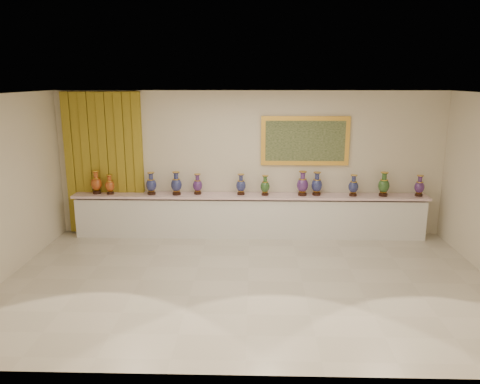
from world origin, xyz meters
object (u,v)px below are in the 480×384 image
Objects in this scene: vase_0 at (96,183)px; vase_2 at (151,185)px; counter at (249,216)px; vase_1 at (110,185)px.

vase_0 is 1.15m from vase_2.
counter is 3.25m from vase_0.
vase_0 reaches higher than vase_2.
counter is 15.03× the size of vase_0.
vase_0 is at bearing -179.97° from counter.
vase_1 is at bearing -6.74° from vase_0.
counter is 2.13m from vase_2.
vase_1 is at bearing -179.29° from counter.
vase_0 reaches higher than vase_1.
vase_1 is (0.29, -0.03, -0.03)m from vase_0.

